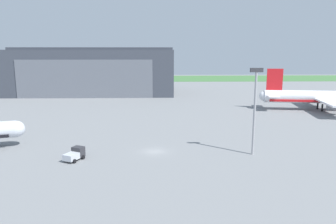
% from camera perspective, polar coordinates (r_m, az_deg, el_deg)
% --- Properties ---
extents(ground_plane, '(440.00, 440.00, 0.00)m').
position_cam_1_polar(ground_plane, '(64.33, -2.45, -7.08)').
color(ground_plane, slate).
extents(grass_field_strip, '(440.00, 56.00, 0.08)m').
position_cam_1_polar(grass_field_strip, '(243.15, -1.91, 6.04)').
color(grass_field_strip, '#41713C').
rests_on(grass_field_strip, ground_plane).
extents(maintenance_hangar, '(76.86, 34.18, 21.86)m').
position_cam_1_polar(maintenance_hangar, '(158.11, -13.40, 7.06)').
color(maintenance_hangar, '#383D47').
rests_on(maintenance_hangar, ground_plane).
extents(airliner_far_right, '(44.27, 35.17, 14.10)m').
position_cam_1_polar(airliner_far_right, '(120.92, 26.47, 2.34)').
color(airliner_far_right, silver).
rests_on(airliner_far_right, ground_plane).
extents(stair_truck, '(3.61, 4.50, 2.25)m').
position_cam_1_polar(stair_truck, '(61.55, -16.36, -7.28)').
color(stair_truck, '#2D2D33').
rests_on(stair_truck, ground_plane).
extents(apron_light_mast, '(2.40, 0.50, 16.75)m').
position_cam_1_polar(apron_light_mast, '(62.40, 15.32, 1.40)').
color(apron_light_mast, '#99999E').
rests_on(apron_light_mast, ground_plane).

